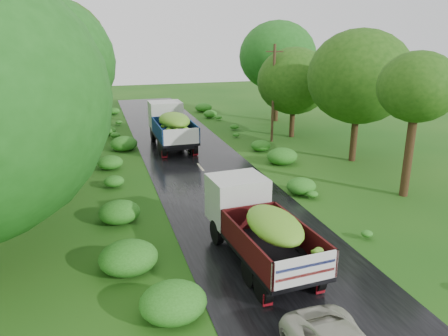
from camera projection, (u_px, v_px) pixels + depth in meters
name	position (u px, v px, depth m)	size (l,w,h in m)	color
ground	(332.00, 327.00, 12.59)	(120.00, 120.00, 0.00)	#13480F
road	(267.00, 248.00, 17.15)	(6.50, 80.00, 0.02)	black
road_lines	(258.00, 237.00, 18.06)	(0.12, 69.60, 0.00)	#BFB78C
truck_near	(257.00, 222.00, 15.95)	(2.66, 6.40, 2.63)	black
truck_far	(171.00, 124.00, 31.74)	(2.55, 7.02, 2.94)	black
utility_pole	(273.00, 93.00, 32.37)	(1.20, 0.59, 7.22)	#382616
trees_left	(19.00, 57.00, 27.30)	(7.49, 34.79, 9.19)	black
trees_right	(315.00, 71.00, 31.78)	(4.81, 23.03, 7.60)	black
shrubs	(209.00, 172.00, 25.27)	(11.90, 44.00, 0.70)	#226217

